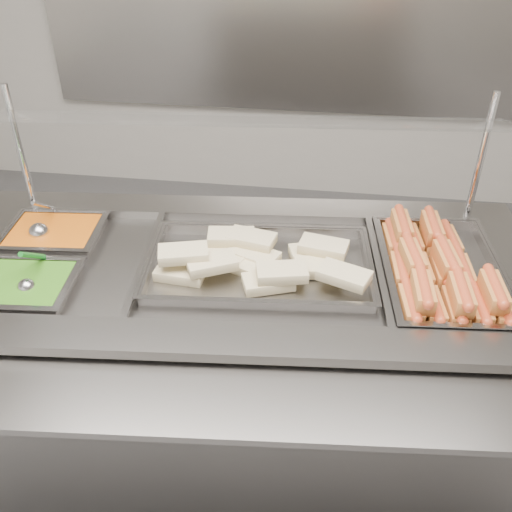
# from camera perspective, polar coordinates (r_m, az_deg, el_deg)

# --- Properties ---
(back_panel) EXTENTS (3.00, 0.04, 1.20)m
(back_panel) POSITION_cam_1_polar(r_m,az_deg,el_deg) (3.65, 3.19, 23.31)
(back_panel) COLOR gray
(back_panel) RESTS_ON ground
(steam_counter) EXTENTS (1.93, 0.98, 0.89)m
(steam_counter) POSITION_cam_1_polar(r_m,az_deg,el_deg) (2.06, -1.41, -10.80)
(steam_counter) COLOR slate
(steam_counter) RESTS_ON ground
(tray_rail) EXTENTS (1.80, 0.52, 0.05)m
(tray_rail) POSITION_cam_1_polar(r_m,az_deg,el_deg) (1.42, -3.17, -14.02)
(tray_rail) COLOR gray
(tray_rail) RESTS_ON steam_counter
(sneeze_guard) EXTENTS (1.66, 0.43, 0.44)m
(sneeze_guard) POSITION_cam_1_polar(r_m,az_deg,el_deg) (1.79, -1.26, 13.07)
(sneeze_guard) COLOR silver
(sneeze_guard) RESTS_ON steam_counter
(pan_hotdogs) EXTENTS (0.38, 0.57, 0.10)m
(pan_hotdogs) POSITION_cam_1_polar(r_m,az_deg,el_deg) (1.86, 17.93, -2.14)
(pan_hotdogs) COLOR gray
(pan_hotdogs) RESTS_ON steam_counter
(pan_wraps) EXTENTS (0.71, 0.46, 0.07)m
(pan_wraps) POSITION_cam_1_polar(r_m,az_deg,el_deg) (1.78, 0.32, -1.30)
(pan_wraps) COLOR gray
(pan_wraps) RESTS_ON steam_counter
(pan_beans) EXTENTS (0.32, 0.26, 0.10)m
(pan_beans) POSITION_cam_1_polar(r_m,az_deg,el_deg) (2.05, -19.41, 1.43)
(pan_beans) COLOR gray
(pan_beans) RESTS_ON steam_counter
(pan_peas) EXTENTS (0.32, 0.26, 0.10)m
(pan_peas) POSITION_cam_1_polar(r_m,az_deg,el_deg) (1.84, -22.32, -3.49)
(pan_peas) COLOR gray
(pan_peas) RESTS_ON steam_counter
(hotdogs_in_buns) EXTENTS (0.34, 0.53, 0.12)m
(hotdogs_in_buns) POSITION_cam_1_polar(r_m,az_deg,el_deg) (1.81, 17.63, -1.23)
(hotdogs_in_buns) COLOR #A96423
(hotdogs_in_buns) RESTS_ON pan_hotdogs
(tortilla_wraps) EXTENTS (0.65, 0.31, 0.09)m
(tortilla_wraps) POSITION_cam_1_polar(r_m,az_deg,el_deg) (1.76, 0.02, -0.42)
(tortilla_wraps) COLOR beige
(tortilla_wraps) RESTS_ON pan_wraps
(ladle) EXTENTS (0.07, 0.19, 0.15)m
(ladle) POSITION_cam_1_polar(r_m,az_deg,el_deg) (2.03, -20.83, 2.34)
(ladle) COLOR #B9B9BE
(ladle) RESTS_ON pan_beans
(serving_spoon) EXTENTS (0.06, 0.18, 0.14)m
(serving_spoon) POSITION_cam_1_polar(r_m,az_deg,el_deg) (1.80, -21.85, -2.40)
(serving_spoon) COLOR #B9B9BE
(serving_spoon) RESTS_ON pan_peas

